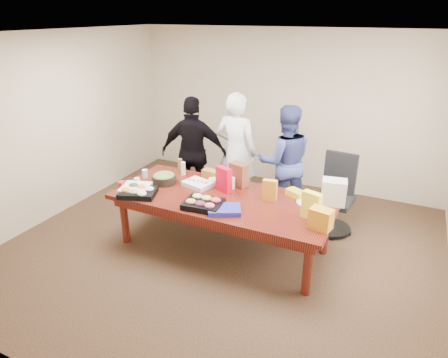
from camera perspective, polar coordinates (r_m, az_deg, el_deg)
The scene contains 36 objects.
floor at distance 5.37m, azimuth -0.20°, elevation -9.93°, with size 5.50×5.00×0.02m, color #47301E.
ceiling at distance 4.50m, azimuth -0.26°, elevation 20.48°, with size 5.50×5.00×0.02m, color white.
wall_back at distance 7.01m, azimuth 8.85°, elevation 9.96°, with size 5.50×0.04×2.70m, color beige.
wall_front at distance 2.95m, azimuth -22.32°, elevation -11.02°, with size 5.50×0.04×2.70m, color beige.
wall_left at distance 6.40m, azimuth -23.15°, elevation 7.11°, with size 0.04×5.00×2.70m, color beige.
conference_table at distance 5.17m, azimuth -0.21°, elevation -6.36°, with size 2.80×1.20×0.75m, color #4C1C0F.
office_chair at distance 5.68m, azimuth 15.84°, elevation -2.55°, with size 0.55×0.55×1.08m, color black.
person_center at distance 6.06m, azimuth 1.77°, elevation 3.95°, with size 0.67×0.44×1.85m, color white.
person_right at distance 5.93m, azimuth 8.81°, elevation 2.51°, with size 0.83×0.65×1.71m, color #37427D.
person_left at distance 6.16m, azimuth -4.40°, elevation 3.81°, with size 1.04×0.43×1.77m, color black.
veggie_tray at distance 5.15m, azimuth -12.42°, elevation -1.95°, with size 0.45×0.35×0.07m, color black.
fruit_tray at distance 4.74m, azimuth -3.02°, elevation -3.68°, with size 0.46×0.36×0.07m, color black.
sheet_cake at distance 5.29m, azimuth -3.82°, elevation -0.72°, with size 0.37×0.28×0.06m, color white.
salad_bowl at distance 5.45m, azimuth -8.71°, elevation 0.03°, with size 0.34×0.34×0.11m, color black.
chip_bag_blue at distance 4.62m, azimuth 0.06°, elevation -4.46°, with size 0.38×0.28×0.06m, color #2928A2.
chip_bag_red at distance 5.10m, azimuth -0.03°, elevation -0.04°, with size 0.22×0.09×0.33m, color red.
chip_bag_yellow at distance 4.52m, azimuth 12.60°, elevation -3.80°, with size 0.22×0.09×0.33m, color #FFEE38.
chip_bag_orange at distance 4.88m, azimuth 6.67°, elevation -1.65°, with size 0.18×0.08×0.27m, color orange.
mayo_jar at distance 5.20m, azimuth 1.08°, elevation -0.59°, with size 0.10×0.10×0.15m, color beige.
mustard_bottle at distance 5.29m, azimuth 1.00°, elevation -0.08°, with size 0.06×0.06×0.17m, color #F4B112.
dressing_bottle at distance 5.78m, azimuth -6.42°, elevation 2.01°, with size 0.06×0.06×0.20m, color brown.
ranch_bottle at distance 5.65m, azimuth -5.97°, elevation 1.53°, with size 0.07×0.07×0.20m, color white.
banana_bunch at distance 5.08m, azimuth 10.41°, elevation -2.05°, with size 0.24×0.14×0.08m, color yellow.
bread_loaf at distance 5.53m, azimuth -1.68°, elevation 0.70°, with size 0.29×0.13×0.12m, color olive.
kraft_bag at distance 5.25m, azimuth 2.17°, elevation 0.64°, with size 0.24×0.14×0.32m, color brown.
red_cup at distance 5.34m, azimuth -14.68°, elevation -0.92°, with size 0.09×0.09×0.12m, color #AA271B.
clear_cup_a at distance 5.42m, azimuth -12.51°, elevation -0.39°, with size 0.08×0.08×0.11m, color silver.
clear_cup_b at distance 5.66m, azimuth -11.43°, elevation 0.78°, with size 0.08×0.08×0.12m, color silver.
pizza_box_lower at distance 5.23m, azimuth -12.72°, elevation -1.73°, with size 0.35×0.35×0.04m, color white.
pizza_box_upper at distance 5.23m, azimuth -12.79°, elevation -1.23°, with size 0.35×0.35×0.04m, color white.
plate_a at distance 4.94m, azimuth 12.16°, elevation -3.35°, with size 0.29×0.29×0.02m, color white.
plate_b at distance 5.15m, azimuth 12.21°, elevation -2.25°, with size 0.24×0.24×0.02m, color white.
dip_bowl_a at distance 5.05m, azimuth 6.50°, elevation -2.11°, with size 0.14×0.14×0.06m, color beige.
dip_bowl_b at distance 5.39m, azimuth -1.56°, elevation -0.25°, with size 0.14×0.14×0.06m, color beige.
grocery_bag_white at distance 4.94m, azimuth 15.67°, elevation -1.83°, with size 0.29×0.21×0.31m, color silver.
grocery_bag_yellow at distance 4.37m, azimuth 13.92°, elevation -5.65°, with size 0.24×0.16×0.24m, color orange.
Camera 1 is at (1.96, -4.04, 2.92)m, focal length 31.41 mm.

